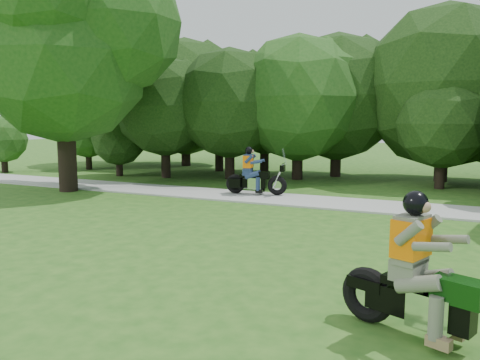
% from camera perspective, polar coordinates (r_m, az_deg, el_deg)
% --- Properties ---
extents(ground, '(100.00, 100.00, 0.00)m').
position_cam_1_polar(ground, '(7.93, 1.80, -12.73)').
color(ground, '#285B1A').
rests_on(ground, ground).
extents(walkway, '(60.00, 2.20, 0.06)m').
position_cam_1_polar(walkway, '(15.38, 13.50, -2.91)').
color(walkway, '#AAAAA5').
rests_on(walkway, ground).
extents(tree_line, '(40.45, 11.65, 7.73)m').
position_cam_1_polar(tree_line, '(21.89, 20.00, 9.48)').
color(tree_line, black).
rests_on(tree_line, ground).
extents(big_tree_west, '(8.64, 6.56, 9.96)m').
position_cam_1_polar(big_tree_west, '(19.43, -20.25, 15.92)').
color(big_tree_west, black).
rests_on(big_tree_west, ground).
extents(chopper_motorcycle, '(2.54, 1.37, 1.87)m').
position_cam_1_polar(chopper_motorcycle, '(6.27, 21.75, -12.13)').
color(chopper_motorcycle, black).
rests_on(chopper_motorcycle, ground).
extents(touring_motorcycle, '(2.24, 0.90, 1.71)m').
position_cam_1_polar(touring_motorcycle, '(16.75, 1.50, 0.37)').
color(touring_motorcycle, black).
rests_on(touring_motorcycle, walkway).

